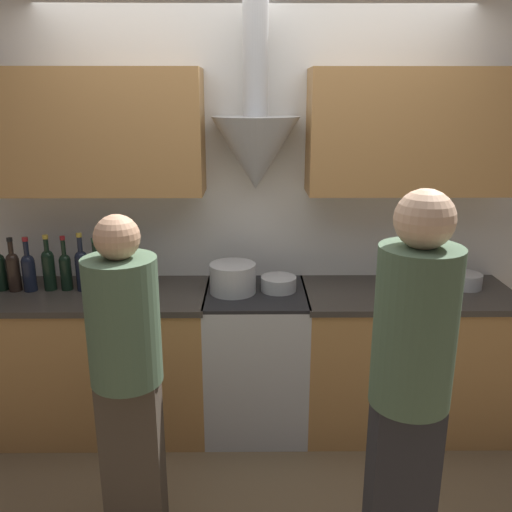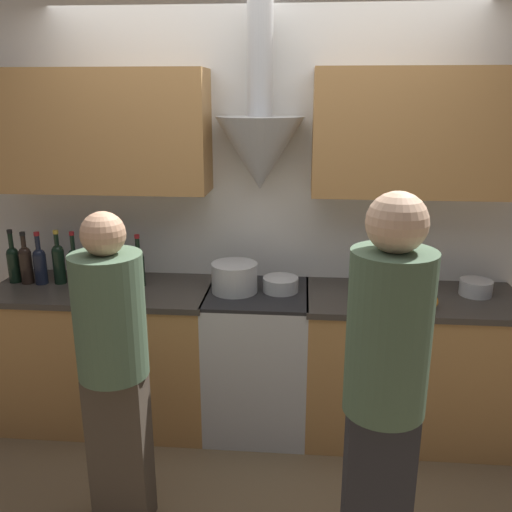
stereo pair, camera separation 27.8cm
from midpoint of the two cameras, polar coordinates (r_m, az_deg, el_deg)
ground_plane at (r=3.36m, az=-2.48°, el=-20.00°), size 12.00×12.00×0.00m
wall_back at (r=3.32m, az=-2.70°, el=7.27°), size 8.40×0.51×2.60m
counter_left at (r=3.55m, az=-18.16°, el=-10.40°), size 1.32×0.62×0.89m
counter_right at (r=3.48m, az=13.03°, el=-10.53°), size 1.24×0.62×0.89m
stove_range at (r=3.38m, az=-2.41°, el=-10.80°), size 0.60×0.60×0.89m
wine_bottle_0 at (r=3.60m, az=-27.42°, el=-1.27°), size 0.07×0.07×0.33m
wine_bottle_1 at (r=3.54m, az=-26.27°, el=-1.31°), size 0.08×0.08×0.32m
wine_bottle_2 at (r=3.51m, az=-24.94°, el=-1.39°), size 0.08×0.08×0.33m
wine_bottle_3 at (r=3.47m, az=-23.17°, el=-1.15°), size 0.07×0.07×0.34m
wine_bottle_4 at (r=3.44m, az=-21.63°, el=-1.33°), size 0.07×0.07×0.33m
wine_bottle_5 at (r=3.39m, az=-20.12°, el=-1.21°), size 0.08×0.08×0.35m
wine_bottle_6 at (r=3.36m, az=-18.75°, el=-1.38°), size 0.08×0.08×0.32m
wine_bottle_7 at (r=3.33m, az=-16.94°, el=-1.13°), size 0.08×0.08×0.36m
wine_bottle_8 at (r=3.31m, az=-15.13°, el=-1.41°), size 0.07×0.07×0.32m
stock_pot at (r=3.18m, az=-4.97°, el=-2.38°), size 0.27×0.27×0.17m
mixing_bowl at (r=3.21m, az=-0.08°, el=-2.96°), size 0.21×0.21×0.08m
orange_fruit at (r=3.13m, az=15.21°, el=-4.08°), size 0.08×0.08×0.08m
saucepan at (r=3.44m, az=19.13°, el=-2.50°), size 0.18×0.18×0.09m
person_foreground_left at (r=2.51m, az=-16.62°, el=-11.42°), size 0.31×0.31×1.54m
person_foreground_right at (r=2.13m, az=12.22°, el=-13.27°), size 0.30×0.30×1.70m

